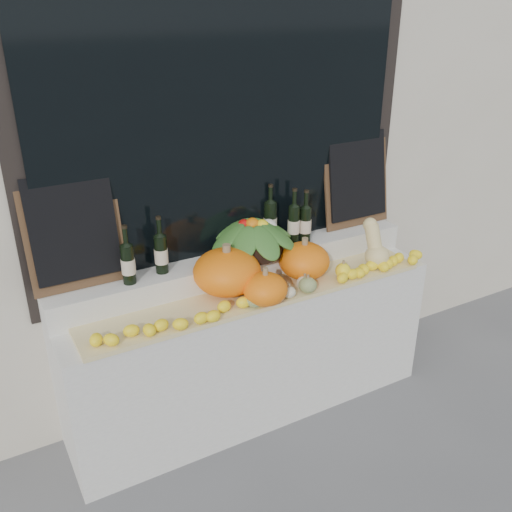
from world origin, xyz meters
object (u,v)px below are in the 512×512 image
produce_bowl (252,236)px  pumpkin_right (304,261)px  butternut_squash (375,247)px  wine_bottle_tall (270,222)px  pumpkin_left (227,272)px

produce_bowl → pumpkin_right: bearing=-41.2°
produce_bowl → butternut_squash: bearing=-21.4°
produce_bowl → wine_bottle_tall: 0.19m
butternut_squash → wine_bottle_tall: wine_bottle_tall is taller
wine_bottle_tall → pumpkin_right: bearing=-76.3°
pumpkin_left → wine_bottle_tall: size_ratio=1.03×
pumpkin_left → butternut_squash: 0.98m
wine_bottle_tall → pumpkin_left: bearing=-150.8°
pumpkin_right → wine_bottle_tall: bearing=103.7°
pumpkin_left → wine_bottle_tall: (0.42, 0.23, 0.14)m
pumpkin_left → pumpkin_right: 0.49m
pumpkin_left → pumpkin_right: bearing=-6.2°
pumpkin_right → butternut_squash: (0.48, -0.07, 0.01)m
pumpkin_right → butternut_squash: 0.49m
pumpkin_left → pumpkin_right: (0.49, -0.05, -0.02)m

